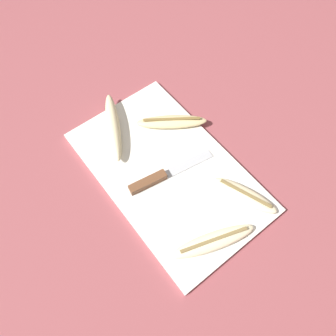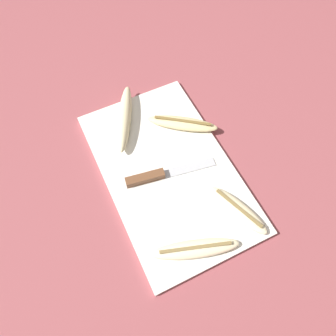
% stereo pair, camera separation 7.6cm
% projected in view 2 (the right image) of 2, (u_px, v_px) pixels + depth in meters
% --- Properties ---
extents(ground_plane, '(4.00, 4.00, 0.00)m').
position_uv_depth(ground_plane, '(168.00, 172.00, 0.78)').
color(ground_plane, '#93474C').
extents(cutting_board, '(0.48, 0.29, 0.01)m').
position_uv_depth(cutting_board, '(168.00, 171.00, 0.77)').
color(cutting_board, white).
rests_on(cutting_board, ground_plane).
extents(knife, '(0.06, 0.22, 0.02)m').
position_uv_depth(knife, '(154.00, 176.00, 0.75)').
color(knife, brown).
rests_on(knife, cutting_board).
extents(banana_bright_far, '(0.09, 0.19, 0.02)m').
position_uv_depth(banana_bright_far, '(195.00, 249.00, 0.67)').
color(banana_bright_far, beige).
rests_on(banana_bright_far, cutting_board).
extents(banana_cream_curved, '(0.19, 0.12, 0.04)m').
position_uv_depth(banana_cream_curved, '(125.00, 118.00, 0.82)').
color(banana_cream_curved, beige).
rests_on(banana_cream_curved, cutting_board).
extents(banana_ripe_center, '(0.13, 0.17, 0.02)m').
position_uv_depth(banana_ripe_center, '(183.00, 123.00, 0.82)').
color(banana_ripe_center, beige).
rests_on(banana_ripe_center, cutting_board).
extents(banana_pale_long, '(0.16, 0.09, 0.02)m').
position_uv_depth(banana_pale_long, '(238.00, 210.00, 0.71)').
color(banana_pale_long, beige).
rests_on(banana_pale_long, cutting_board).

